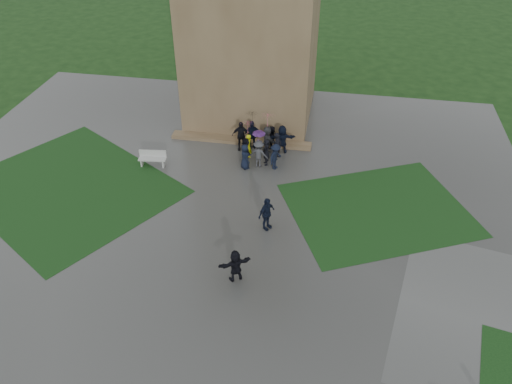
# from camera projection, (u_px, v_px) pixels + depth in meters

# --- Properties ---
(ground) EXTENTS (120.00, 120.00, 0.00)m
(ground) POSITION_uv_depth(u_px,v_px,m) (197.00, 256.00, 23.55)
(ground) COLOR black
(plaza) EXTENTS (34.00, 34.00, 0.02)m
(plaza) POSITION_uv_depth(u_px,v_px,m) (207.00, 228.00, 25.13)
(plaza) COLOR #393936
(plaza) RESTS_ON ground
(lawn_inset_left) EXTENTS (14.10, 13.46, 0.01)m
(lawn_inset_left) POSITION_uv_depth(u_px,v_px,m) (69.00, 188.00, 27.88)
(lawn_inset_left) COLOR black
(lawn_inset_left) RESTS_ON plaza
(lawn_inset_right) EXTENTS (11.12, 10.15, 0.01)m
(lawn_inset_right) POSITION_uv_depth(u_px,v_px,m) (378.00, 210.00, 26.32)
(lawn_inset_right) COLOR black
(lawn_inset_right) RESTS_ON plaza
(tower_plinth) EXTENTS (9.00, 0.80, 0.22)m
(tower_plinth) POSITION_uv_depth(u_px,v_px,m) (241.00, 140.00, 31.87)
(tower_plinth) COLOR brown
(tower_plinth) RESTS_ON plaza
(bench) EXTENTS (1.67, 0.68, 0.94)m
(bench) POSITION_uv_depth(u_px,v_px,m) (153.00, 158.00, 29.48)
(bench) COLOR #B7B7B2
(bench) RESTS_ON plaza
(visitor_cluster) EXTENTS (4.03, 3.73, 2.59)m
(visitor_cluster) POSITION_uv_depth(u_px,v_px,m) (261.00, 140.00, 30.01)
(visitor_cluster) COLOR black
(visitor_cluster) RESTS_ON plaza
(pedestrian_mid) EXTENTS (1.12, 1.24, 1.84)m
(pedestrian_mid) POSITION_uv_depth(u_px,v_px,m) (267.00, 214.00, 24.58)
(pedestrian_mid) COLOR black
(pedestrian_mid) RESTS_ON plaza
(pedestrian_near) EXTENTS (1.57, 1.24, 1.62)m
(pedestrian_near) POSITION_uv_depth(u_px,v_px,m) (236.00, 266.00, 21.85)
(pedestrian_near) COLOR black
(pedestrian_near) RESTS_ON plaza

